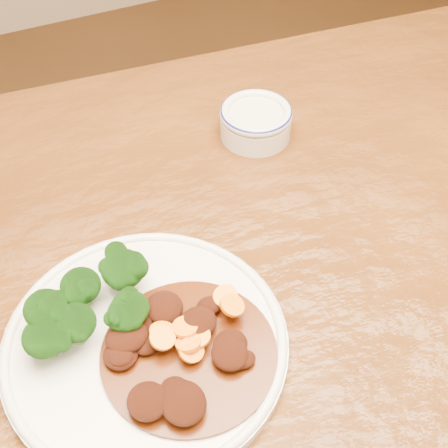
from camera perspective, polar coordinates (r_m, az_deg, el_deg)
name	(u,v)px	position (r m, az deg, el deg)	size (l,w,h in m)	color
dining_table	(289,287)	(0.84, 5.98, -5.75)	(1.57, 1.02, 0.75)	#542D0E
dinner_plate	(145,343)	(0.69, -7.20, -10.74)	(0.31, 0.31, 0.02)	white
broccoli_florets	(88,305)	(0.68, -12.33, -7.24)	(0.15, 0.10, 0.05)	#67904A
mince_stew	(176,350)	(0.66, -4.44, -11.39)	(0.19, 0.19, 0.04)	#471D07
dip_bowl	(256,121)	(0.92, 2.92, 9.42)	(0.11, 0.11, 0.05)	beige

